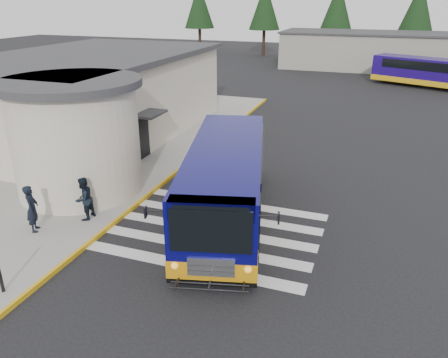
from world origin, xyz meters
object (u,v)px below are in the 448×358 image
(pedestrian_b, at_px, (84,199))
(far_bus_a, at_px, (422,71))
(transit_bus, at_px, (226,186))
(pedestrian_a, at_px, (32,208))

(pedestrian_b, height_order, far_bus_a, far_bus_a)
(transit_bus, height_order, pedestrian_a, transit_bus)
(transit_bus, distance_m, pedestrian_a, 7.01)
(pedestrian_a, bearing_deg, transit_bus, -90.82)
(pedestrian_a, relative_size, pedestrian_b, 1.05)
(transit_bus, relative_size, far_bus_a, 1.14)
(transit_bus, height_order, far_bus_a, transit_bus)
(pedestrian_a, bearing_deg, pedestrian_b, -71.32)
(pedestrian_b, distance_m, far_bus_a, 36.31)
(pedestrian_b, bearing_deg, transit_bus, 116.51)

